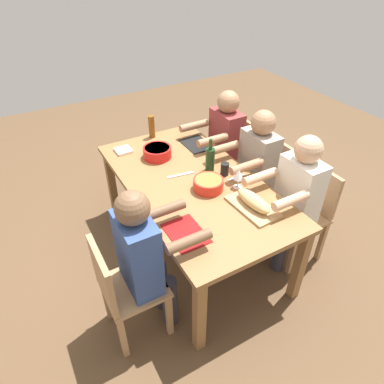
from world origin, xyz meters
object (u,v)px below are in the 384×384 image
Objects in this scene: serving_bowl_fruit at (208,184)px; cutting_board at (253,207)px; chair_near_left at (306,209)px; diner_near_center at (254,165)px; cup_near_center at (225,169)px; diner_near_left at (294,195)px; chair_near_right at (236,155)px; diner_far_left at (145,254)px; chair_far_left at (122,287)px; chair_near_center at (267,179)px; napkin_stack at (123,150)px; wine_glass at (239,175)px; serving_bowl_greens at (157,152)px; wine_bottle at (210,159)px; beer_bottle at (152,127)px; dining_table at (192,189)px; bread_loaf at (253,201)px; diner_near_right at (222,141)px.

cutting_board is at bearing -156.17° from serving_bowl_fruit.
chair_near_left is at bearing -114.97° from serving_bowl_fruit.
diner_near_center is 0.37m from cup_near_center.
chair_near_left is 0.28m from diner_near_left.
diner_far_left reaches higher than chair_near_right.
chair_far_left and chair_near_center have the same top height.
napkin_stack is at bearing 52.72° from diner_near_center.
chair_near_center is at bearing -84.78° from cup_near_center.
diner_near_left is at bearing -90.00° from chair_far_left.
diner_far_left reaches higher than wine_glass.
chair_near_center reaches higher than serving_bowl_greens.
wine_bottle is 2.07× the size of napkin_stack.
serving_bowl_greens is 1.51× the size of wine_glass.
chair_near_right is 1.00× the size of chair_near_left.
napkin_stack is at bearing 110.81° from beer_bottle.
wine_bottle reaches higher than chair_near_left.
wine_bottle is 0.81m from beer_bottle.
cutting_board is 0.59m from wine_bottle.
napkin_stack is (0.72, 1.13, 0.27)m from chair_near_center.
dining_table is at bearing -156.44° from napkin_stack.
serving_bowl_fruit is 1.07× the size of beer_bottle.
wine_glass is (-0.25, 0.55, 0.37)m from chair_near_center.
beer_bottle is at bearing 23.64° from diner_near_left.
dining_table is 0.42m from wine_glass.
diner_near_left is at bearing -89.54° from bread_loaf.
cup_near_center is (0.11, -0.22, 0.00)m from serving_bowl_fruit.
diner_near_left is at bearing 160.23° from chair_near_center.
beer_bottle is (0.79, 0.18, 0.00)m from wine_bottle.
diner_far_left is 8.57× the size of napkin_stack.
chair_near_center is 0.84m from serving_bowl_fruit.
chair_near_right is 1.02m from chair_near_left.
chair_near_center is 5.12× the size of wine_glass.
serving_bowl_fruit is 0.39m from bread_loaf.
diner_near_center reaches higher than cup_near_center.
napkin_stack is (0.72, 0.32, 0.09)m from dining_table.
wine_bottle is at bearing -167.44° from beer_bottle.
cutting_board is at bearing 90.46° from diner_near_left.
diner_far_left and diner_near_center have the same top height.
serving_bowl_fruit is 0.24m from wine_glass.
cup_near_center is at bearing -67.22° from chair_far_left.
diner_near_center is at bearing -145.06° from beer_bottle.
chair_far_left is 0.28m from diner_far_left.
chair_near_right is at bearing -90.00° from diner_near_right.
cutting_board is at bearing 0.00° from bread_loaf.
diner_near_left reaches higher than serving_bowl_fruit.
bread_loaf reaches higher than cup_near_center.
diner_near_right is at bearing -25.66° from wine_glass.
beer_bottle reaches higher than cutting_board.
diner_near_center is 0.67m from bread_loaf.
chair_near_left is 7.96× the size of cup_near_center.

